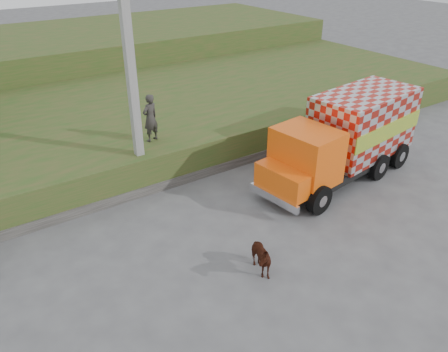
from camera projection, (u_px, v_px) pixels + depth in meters
ground at (229, 238)px, 14.43m from camera, size 120.00×120.00×0.00m
embankment at (114, 123)px, 21.34m from camera, size 40.00×12.00×1.50m
embankment_far at (47, 58)px, 29.71m from camera, size 40.00×12.00×3.00m
retaining_strip at (122, 196)px, 16.41m from camera, size 16.00×0.50×0.40m
utility_pole at (133, 88)px, 15.32m from camera, size 1.20×0.30×8.00m
cargo_truck at (347, 137)px, 17.44m from camera, size 7.76×3.42×3.35m
cow at (258, 257)px, 12.73m from camera, size 0.82×1.37×1.08m
pedestrian at (150, 118)px, 17.22m from camera, size 0.81×0.65×1.93m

